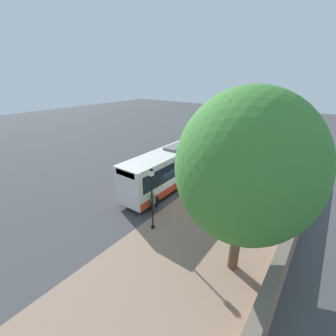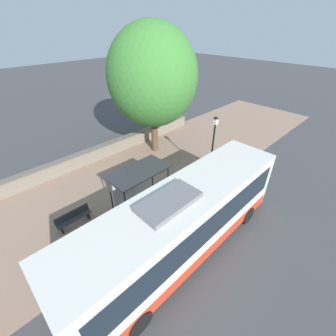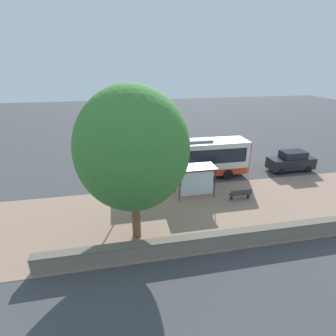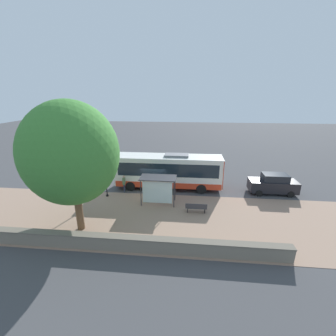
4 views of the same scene
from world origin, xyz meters
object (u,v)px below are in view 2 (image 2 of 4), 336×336
at_px(street_lamp_near, 213,144).
at_px(pedestrian, 212,180).
at_px(bench, 74,218).
at_px(shade_tree, 153,77).
at_px(bus_shelter, 138,176).
at_px(bus, 182,223).

bearing_deg(street_lamp_near, pedestrian, -50.49).
relative_size(bench, shade_tree, 0.19).
bearing_deg(pedestrian, street_lamp_near, 129.51).
xyz_separation_m(bus_shelter, shade_tree, (-4.51, 5.19, 3.71)).
height_order(bus, bus_shelter, bus).
distance_m(pedestrian, street_lamp_near, 2.41).
bearing_deg(shade_tree, pedestrian, -11.42).
relative_size(bus, shade_tree, 1.18).
bearing_deg(bus, bus_shelter, 171.16).
bearing_deg(pedestrian, bus_shelter, -120.72).
distance_m(bench, shade_tree, 10.64).
bearing_deg(bus, bench, -151.14).
height_order(bus, street_lamp_near, street_lamp_near).
height_order(pedestrian, street_lamp_near, street_lamp_near).
bearing_deg(bus_shelter, street_lamp_near, 78.11).
height_order(bus_shelter, pedestrian, bus_shelter).
height_order(bus, shade_tree, shade_tree).
bearing_deg(bench, pedestrian, 63.87).
distance_m(bus_shelter, bench, 4.00).
height_order(pedestrian, shade_tree, shade_tree).
xyz_separation_m(bus, street_lamp_near, (-2.74, 5.84, 0.69)).
distance_m(bench, street_lamp_near, 9.23).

